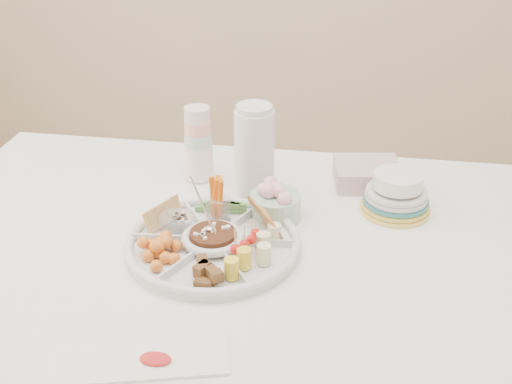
% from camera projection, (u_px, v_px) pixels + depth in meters
% --- Properties ---
extents(dining_table, '(1.52, 1.02, 0.76)m').
position_uv_depth(dining_table, '(230.00, 367.00, 1.63)').
color(dining_table, white).
rests_on(dining_table, floor).
extents(party_tray, '(0.41, 0.41, 0.04)m').
position_uv_depth(party_tray, '(213.00, 241.00, 1.41)').
color(party_tray, white).
rests_on(party_tray, dining_table).
extents(bean_dip, '(0.11, 0.11, 0.04)m').
position_uv_depth(bean_dip, '(213.00, 238.00, 1.41)').
color(bean_dip, black).
rests_on(bean_dip, party_tray).
extents(tortillas, '(0.11, 0.11, 0.06)m').
position_uv_depth(tortillas, '(266.00, 219.00, 1.45)').
color(tortillas, olive).
rests_on(tortillas, party_tray).
extents(carrot_cucumber, '(0.12, 0.12, 0.10)m').
position_uv_depth(carrot_cucumber, '(220.00, 196.00, 1.50)').
color(carrot_cucumber, orange).
rests_on(carrot_cucumber, party_tray).
extents(pita_raisins, '(0.11, 0.11, 0.06)m').
position_uv_depth(pita_raisins, '(168.00, 215.00, 1.46)').
color(pita_raisins, '#EBB969').
rests_on(pita_raisins, party_tray).
extents(cherries, '(0.13, 0.13, 0.05)m').
position_uv_depth(cherries, '(156.00, 250.00, 1.35)').
color(cherries, '#FA9B37').
rests_on(cherries, party_tray).
extents(granola_chunks, '(0.10, 0.10, 0.04)m').
position_uv_depth(granola_chunks, '(204.00, 270.00, 1.29)').
color(granola_chunks, '#4C3A21').
rests_on(granola_chunks, party_tray).
extents(banana_tomato, '(0.11, 0.11, 0.08)m').
position_uv_depth(banana_tomato, '(262.00, 245.00, 1.33)').
color(banana_tomato, '#D8C774').
rests_on(banana_tomato, party_tray).
extents(cup_stack, '(0.08, 0.08, 0.21)m').
position_uv_depth(cup_stack, '(198.00, 143.00, 1.67)').
color(cup_stack, beige).
rests_on(cup_stack, dining_table).
extents(thermos, '(0.12, 0.12, 0.26)m').
position_uv_depth(thermos, '(254.00, 153.00, 1.56)').
color(thermos, white).
rests_on(thermos, dining_table).
extents(flower_bowl, '(0.14, 0.14, 0.09)m').
position_uv_depth(flower_bowl, '(276.00, 201.00, 1.52)').
color(flower_bowl, '#93BFA1').
rests_on(flower_bowl, dining_table).
extents(napkin_stack, '(0.19, 0.17, 0.06)m').
position_uv_depth(napkin_stack, '(367.00, 174.00, 1.68)').
color(napkin_stack, '#CCA2A7').
rests_on(napkin_stack, dining_table).
extents(plate_stack, '(0.17, 0.17, 0.11)m').
position_uv_depth(plate_stack, '(397.00, 191.00, 1.54)').
color(plate_stack, yellow).
rests_on(plate_stack, dining_table).
extents(placemat, '(0.33, 0.18, 0.01)m').
position_uv_depth(placemat, '(139.00, 360.00, 1.11)').
color(placemat, white).
rests_on(placemat, dining_table).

